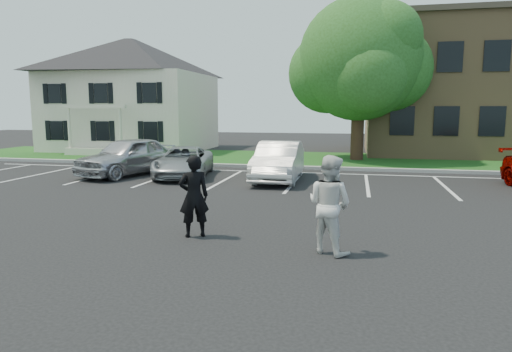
# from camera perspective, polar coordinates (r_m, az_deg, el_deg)

# --- Properties ---
(ground_plane) EXTENTS (90.00, 90.00, 0.00)m
(ground_plane) POSITION_cam_1_polar(r_m,az_deg,el_deg) (10.29, -1.20, -7.70)
(ground_plane) COLOR black
(ground_plane) RESTS_ON ground
(curb) EXTENTS (40.00, 0.30, 0.15)m
(curb) POSITION_cam_1_polar(r_m,az_deg,el_deg) (21.91, 6.17, 1.06)
(curb) COLOR #969690
(curb) RESTS_ON ground
(grass_strip) EXTENTS (44.00, 8.00, 0.08)m
(grass_strip) POSITION_cam_1_polar(r_m,az_deg,el_deg) (25.87, 7.13, 2.08)
(grass_strip) COLOR #194517
(grass_strip) RESTS_ON ground
(stall_lines) EXTENTS (34.00, 5.36, 0.01)m
(stall_lines) POSITION_cam_1_polar(r_m,az_deg,el_deg) (18.80, 9.39, -0.43)
(stall_lines) COLOR silver
(stall_lines) RESTS_ON ground
(house) EXTENTS (10.30, 9.22, 7.60)m
(house) POSITION_cam_1_polar(r_m,az_deg,el_deg) (33.33, -15.25, 9.77)
(house) COLOR beige
(house) RESTS_ON ground
(tree) EXTENTS (7.80, 7.20, 8.80)m
(tree) POSITION_cam_1_polar(r_m,az_deg,el_deg) (25.99, 13.02, 13.69)
(tree) COLOR black
(tree) RESTS_ON ground
(man_black_suit) EXTENTS (0.80, 0.71, 1.85)m
(man_black_suit) POSITION_cam_1_polar(r_m,az_deg,el_deg) (10.26, -7.78, -2.52)
(man_black_suit) COLOR black
(man_black_suit) RESTS_ON ground
(man_white_shirt) EXTENTS (1.20, 1.13, 1.96)m
(man_white_shirt) POSITION_cam_1_polar(r_m,az_deg,el_deg) (9.14, 9.15, -3.52)
(man_white_shirt) COLOR silver
(man_white_shirt) RESTS_ON ground
(car_silver_west) EXTENTS (3.37, 5.22, 1.65)m
(car_silver_west) POSITION_cam_1_polar(r_m,az_deg,el_deg) (20.52, -15.67, 2.41)
(car_silver_west) COLOR #B4B4B8
(car_silver_west) RESTS_ON ground
(car_silver_minivan) EXTENTS (2.96, 4.87, 1.26)m
(car_silver_minivan) POSITION_cam_1_polar(r_m,az_deg,el_deg) (19.56, -9.01, 1.77)
(car_silver_minivan) COLOR #979A9E
(car_silver_minivan) RESTS_ON ground
(car_white_sedan) EXTENTS (1.75, 4.73, 1.55)m
(car_white_sedan) POSITION_cam_1_polar(r_m,az_deg,el_deg) (18.32, 2.83, 1.86)
(car_white_sedan) COLOR silver
(car_white_sedan) RESTS_ON ground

